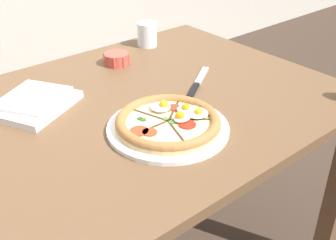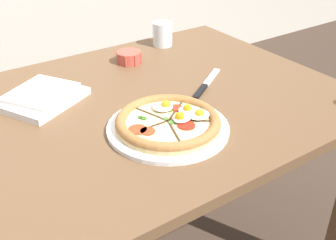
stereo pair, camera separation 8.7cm
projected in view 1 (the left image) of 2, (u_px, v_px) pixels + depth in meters
dining_table at (144, 130)px, 1.28m from camera, size 1.15×0.89×0.72m
pizza at (169, 123)px, 1.08m from camera, size 0.32×0.32×0.05m
ramekin_bowl at (116, 58)px, 1.45m from camera, size 0.09×0.09×0.04m
napkin_folded at (33, 102)px, 1.18m from camera, size 0.28×0.27×0.04m
knife_main at (198, 82)px, 1.33m from camera, size 0.20×0.14×0.01m
water_glass at (147, 36)px, 1.60m from camera, size 0.07×0.07×0.09m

